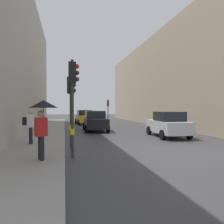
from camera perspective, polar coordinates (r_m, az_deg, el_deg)
name	(u,v)px	position (r m, az deg, el deg)	size (l,w,h in m)	color
ground_plane	(180,152)	(10.28, 17.68, -10.27)	(120.00, 120.00, 0.00)	#38383A
sidewalk_kerb	(44,137)	(14.89, -17.70, -6.43)	(2.66, 40.00, 0.16)	gray
building_facade_right	(187,83)	(30.66, 19.51, 7.23)	(12.00, 33.91, 10.66)	gray
traffic_light_near_right	(71,98)	(10.88, -10.87, 3.82)	(0.45, 0.34, 3.68)	#2D2D2D
traffic_light_near_left	(73,90)	(8.75, -10.44, 5.74)	(0.43, 0.24, 3.96)	#2D2D2D
traffic_light_far_median	(108,106)	(30.21, -1.08, 1.50)	(0.25, 0.44, 3.23)	#2D2D2D
car_silver_hatchback	(168,124)	(15.33, 14.75, -3.20)	(2.26, 4.32, 1.76)	#BCBCC1
car_yellow_taxi	(84,117)	(26.71, -7.41, -1.36)	(2.25, 4.31, 1.76)	yellow
car_dark_suv	(95,121)	(18.75, -4.52, -2.40)	(2.11, 4.25, 1.76)	black
pedestrian_with_umbrella	(43,113)	(7.99, -18.05, -0.22)	(1.00, 1.00, 2.14)	black
pedestrian_with_black_backpack	(30,124)	(11.80, -21.19, -3.13)	(0.65, 0.41, 1.77)	black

